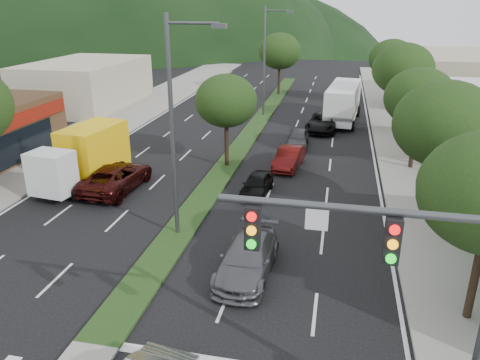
% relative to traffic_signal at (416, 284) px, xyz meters
% --- Properties ---
extents(ground, '(160.00, 160.00, 0.00)m').
position_rel_traffic_signal_xyz_m(ground, '(-9.03, 1.54, -4.65)').
color(ground, black).
rests_on(ground, ground).
extents(sidewalk_right, '(5.00, 90.00, 0.15)m').
position_rel_traffic_signal_xyz_m(sidewalk_right, '(3.47, 26.54, -4.57)').
color(sidewalk_right, gray).
rests_on(sidewalk_right, ground).
extents(sidewalk_left, '(6.00, 90.00, 0.15)m').
position_rel_traffic_signal_xyz_m(sidewalk_left, '(-22.03, 26.54, -4.57)').
color(sidewalk_left, gray).
rests_on(sidewalk_left, ground).
extents(median, '(1.60, 56.00, 0.12)m').
position_rel_traffic_signal_xyz_m(median, '(-9.03, 29.54, -4.59)').
color(median, '#193312').
rests_on(median, ground).
extents(traffic_signal, '(6.12, 0.40, 7.00)m').
position_rel_traffic_signal_xyz_m(traffic_signal, '(0.00, 0.00, 0.00)').
color(traffic_signal, '#47494C').
rests_on(traffic_signal, ground).
extents(bldg_left_far, '(9.00, 14.00, 4.60)m').
position_rel_traffic_signal_xyz_m(bldg_left_far, '(-28.03, 35.54, -2.35)').
color(bldg_left_far, '#C0BA98').
rests_on(bldg_left_far, ground).
extents(bldg_right_far, '(10.00, 16.00, 5.20)m').
position_rel_traffic_signal_xyz_m(bldg_right_far, '(10.47, 45.54, -2.05)').
color(bldg_right_far, '#C0BA98').
rests_on(bldg_right_far, ground).
extents(hill_far, '(176.00, 132.00, 82.00)m').
position_rel_traffic_signal_xyz_m(hill_far, '(-89.03, 111.54, -4.65)').
color(hill_far, black).
rests_on(hill_far, ground).
extents(tree_r_b, '(4.80, 4.80, 6.94)m').
position_rel_traffic_signal_xyz_m(tree_r_b, '(2.97, 13.54, 0.39)').
color(tree_r_b, black).
rests_on(tree_r_b, sidewalk_right).
extents(tree_r_c, '(4.40, 4.40, 6.48)m').
position_rel_traffic_signal_xyz_m(tree_r_c, '(2.97, 21.54, 0.10)').
color(tree_r_c, black).
rests_on(tree_r_c, sidewalk_right).
extents(tree_r_d, '(5.00, 5.00, 7.17)m').
position_rel_traffic_signal_xyz_m(tree_r_d, '(2.97, 31.54, 0.54)').
color(tree_r_d, black).
rests_on(tree_r_d, sidewalk_right).
extents(tree_r_e, '(4.60, 4.60, 6.71)m').
position_rel_traffic_signal_xyz_m(tree_r_e, '(2.97, 41.54, 0.25)').
color(tree_r_e, black).
rests_on(tree_r_e, sidewalk_right).
extents(tree_med_near, '(4.00, 4.00, 6.02)m').
position_rel_traffic_signal_xyz_m(tree_med_near, '(-9.03, 19.54, -0.22)').
color(tree_med_near, black).
rests_on(tree_med_near, median).
extents(tree_med_far, '(4.80, 4.80, 6.94)m').
position_rel_traffic_signal_xyz_m(tree_med_far, '(-9.03, 45.54, 0.36)').
color(tree_med_far, black).
rests_on(tree_med_far, median).
extents(streetlight_near, '(2.60, 0.25, 10.00)m').
position_rel_traffic_signal_xyz_m(streetlight_near, '(-8.82, 9.54, 0.94)').
color(streetlight_near, '#47494C').
rests_on(streetlight_near, ground).
extents(streetlight_mid, '(2.60, 0.25, 10.00)m').
position_rel_traffic_signal_xyz_m(streetlight_mid, '(-8.82, 34.54, 0.94)').
color(streetlight_mid, '#47494C').
rests_on(streetlight_mid, ground).
extents(suv_maroon, '(2.82, 5.72, 1.56)m').
position_rel_traffic_signal_xyz_m(suv_maroon, '(-14.38, 14.17, -3.87)').
color(suv_maroon, '#330D0B').
rests_on(suv_maroon, ground).
extents(car_queue_a, '(1.68, 3.65, 1.21)m').
position_rel_traffic_signal_xyz_m(car_queue_a, '(-6.21, 15.19, -4.04)').
color(car_queue_a, black).
rests_on(car_queue_a, ground).
extents(car_queue_b, '(2.19, 5.03, 1.44)m').
position_rel_traffic_signal_xyz_m(car_queue_b, '(-5.10, 6.86, -3.93)').
color(car_queue_b, '#56575C').
rests_on(car_queue_b, ground).
extents(car_queue_c, '(1.91, 4.29, 1.37)m').
position_rel_traffic_signal_xyz_m(car_queue_c, '(-4.92, 20.19, -3.96)').
color(car_queue_c, '#550F0E').
rests_on(car_queue_c, ground).
extents(car_queue_d, '(2.97, 5.49, 1.46)m').
position_rel_traffic_signal_xyz_m(car_queue_d, '(-3.16, 30.19, -3.91)').
color(car_queue_d, black).
rests_on(car_queue_d, ground).
extents(car_queue_e, '(1.59, 3.81, 1.29)m').
position_rel_traffic_signal_xyz_m(car_queue_e, '(-4.80, 25.19, -4.00)').
color(car_queue_e, '#424247').
rests_on(car_queue_e, ground).
extents(box_truck, '(3.33, 7.05, 3.35)m').
position_rel_traffic_signal_xyz_m(box_truck, '(-16.61, 14.88, -3.06)').
color(box_truck, silver).
rests_on(box_truck, ground).
extents(motorhome, '(3.45, 8.87, 3.33)m').
position_rel_traffic_signal_xyz_m(motorhome, '(-1.60, 33.94, -2.87)').
color(motorhome, white).
rests_on(motorhome, ground).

